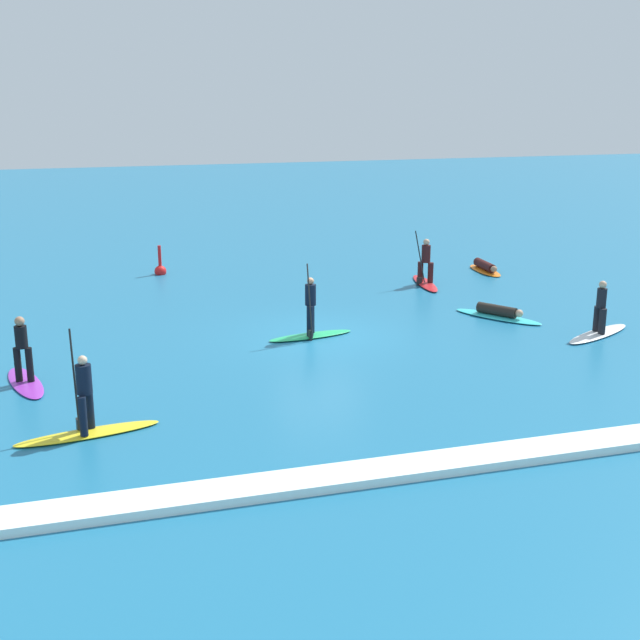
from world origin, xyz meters
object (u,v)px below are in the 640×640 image
surfer_on_red_board (425,273)px  surfer_on_teal_board (498,314)px  surfer_on_orange_board (485,268)px  surfer_on_purple_board (24,366)px  surfer_on_yellow_board (86,414)px  surfer_on_green_board (311,321)px  marker_buoy (160,270)px  surfer_on_white_board (599,324)px

surfer_on_red_board → surfer_on_teal_board: size_ratio=1.00×
surfer_on_orange_board → surfer_on_purple_board: bearing=-59.5°
surfer_on_red_board → surfer_on_teal_board: 5.17m
surfer_on_yellow_board → surfer_on_red_board: 17.03m
surfer_on_orange_board → surfer_on_teal_board: size_ratio=0.84×
surfer_on_red_board → surfer_on_orange_board: bearing=123.3°
surfer_on_green_board → surfer_on_teal_board: surfer_on_green_board is taller
surfer_on_yellow_board → surfer_on_purple_board: bearing=-79.4°
surfer_on_yellow_board → surfer_on_purple_board: (-1.41, 3.82, -0.02)m
surfer_on_purple_board → surfer_on_orange_board: bearing=103.8°
surfer_on_green_board → surfer_on_red_board: 8.23m
surfer_on_red_board → marker_buoy: (-9.45, 4.75, -0.27)m
surfer_on_orange_board → surfer_on_yellow_board: bearing=-48.1°
surfer_on_yellow_board → surfer_on_purple_board: surfer_on_yellow_board is taller
surfer_on_green_board → surfer_on_red_board: size_ratio=0.93×
surfer_on_green_board → surfer_on_yellow_board: bearing=31.9°
surfer_on_teal_board → surfer_on_red_board: bearing=150.1°
surfer_on_orange_board → surfer_on_purple_board: surfer_on_purple_board is taller
surfer_on_white_board → surfer_on_orange_board: bearing=57.5°
surfer_on_green_board → surfer_on_teal_board: 6.49m
surfer_on_yellow_board → surfer_on_teal_board: 14.48m
surfer_on_yellow_board → marker_buoy: surfer_on_yellow_board is taller
surfer_on_yellow_board → surfer_on_green_board: 8.80m
surfer_on_yellow_board → surfer_on_white_board: size_ratio=1.04×
surfer_on_teal_board → surfer_on_purple_board: (-14.53, -2.31, 0.33)m
surfer_on_purple_board → surfer_on_yellow_board: bearing=7.0°
surfer_on_green_board → surfer_on_white_board: 8.72m
surfer_on_purple_board → marker_buoy: (4.72, 12.20, -0.28)m
surfer_on_red_board → surfer_on_white_board: (2.30, -7.82, -0.10)m
surfer_on_green_board → surfer_on_orange_board: size_ratio=1.10×
surfer_on_orange_board → surfer_on_purple_board: size_ratio=0.89×
surfer_on_green_board → surfer_on_red_board: bearing=-147.0°
surfer_on_teal_board → marker_buoy: (-9.81, 9.89, 0.05)m
surfer_on_green_board → marker_buoy: size_ratio=2.14×
surfer_on_yellow_board → surfer_on_teal_board: (13.12, 6.13, -0.35)m
surfer_on_yellow_board → surfer_on_green_board: (6.65, 5.76, 0.02)m
surfer_on_yellow_board → surfer_on_orange_board: bearing=-151.2°
surfer_on_white_board → surfer_on_yellow_board: bearing=166.7°
surfer_on_red_board → surfer_on_purple_board: bearing=-53.3°
surfer_on_red_board → surfer_on_purple_board: 16.02m
surfer_on_yellow_board → marker_buoy: 16.36m
surfer_on_red_board → surfer_on_orange_board: size_ratio=1.19×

